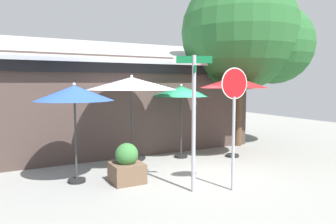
# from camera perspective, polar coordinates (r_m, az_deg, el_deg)

# --- Properties ---
(ground_plane) EXTENTS (28.00, 28.00, 0.10)m
(ground_plane) POSITION_cam_1_polar(r_m,az_deg,el_deg) (9.14, 4.59, -10.92)
(ground_plane) COLOR gray
(cafe_building) EXTENTS (9.72, 5.63, 4.49)m
(cafe_building) POSITION_cam_1_polar(r_m,az_deg,el_deg) (12.95, -9.20, 2.05)
(cafe_building) COLOR #473833
(cafe_building) RESTS_ON ground
(street_sign_post) EXTENTS (0.78, 0.73, 3.12)m
(street_sign_post) POSITION_cam_1_polar(r_m,az_deg,el_deg) (7.09, 4.68, 0.32)
(street_sign_post) COLOR #A8AAB2
(street_sign_post) RESTS_ON ground
(stop_sign) EXTENTS (0.72, 0.07, 2.85)m
(stop_sign) POSITION_cam_1_polar(r_m,az_deg,el_deg) (7.31, 11.92, 0.92)
(stop_sign) COLOR #A8AAB2
(stop_sign) RESTS_ON ground
(patio_umbrella_royal_blue_left) EXTENTS (1.94, 1.94, 2.51)m
(patio_umbrella_royal_blue_left) POSITION_cam_1_polar(r_m,az_deg,el_deg) (8.07, -16.66, 3.11)
(patio_umbrella_royal_blue_left) COLOR black
(patio_umbrella_royal_blue_left) RESTS_ON ground
(patio_umbrella_ivory_center) EXTENTS (2.60, 2.60, 2.74)m
(patio_umbrella_ivory_center) POSITION_cam_1_polar(r_m,az_deg,el_deg) (9.13, -6.62, 5.07)
(patio_umbrella_ivory_center) COLOR black
(patio_umbrella_ivory_center) RESTS_ON ground
(patio_umbrella_forest_green_right) EXTENTS (1.97, 1.97, 2.47)m
(patio_umbrella_forest_green_right) POSITION_cam_1_polar(r_m,az_deg,el_deg) (10.41, 2.41, 3.64)
(patio_umbrella_forest_green_right) COLOR black
(patio_umbrella_forest_green_right) RESTS_ON ground
(patio_umbrella_crimson_far_right) EXTENTS (2.27, 2.27, 2.79)m
(patio_umbrella_crimson_far_right) POSITION_cam_1_polar(r_m,az_deg,el_deg) (10.72, 11.87, 5.19)
(patio_umbrella_crimson_far_right) COLOR black
(patio_umbrella_crimson_far_right) RESTS_ON ground
(shade_tree) EXTENTS (5.07, 4.54, 6.75)m
(shade_tree) POSITION_cam_1_polar(r_m,az_deg,el_deg) (13.01, 14.33, 13.33)
(shade_tree) COLOR brown
(shade_tree) RESTS_ON ground
(sidewalk_planter) EXTENTS (0.78, 0.78, 1.00)m
(sidewalk_planter) POSITION_cam_1_polar(r_m,az_deg,el_deg) (8.06, -7.50, -9.64)
(sidewalk_planter) COLOR brown
(sidewalk_planter) RESTS_ON ground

